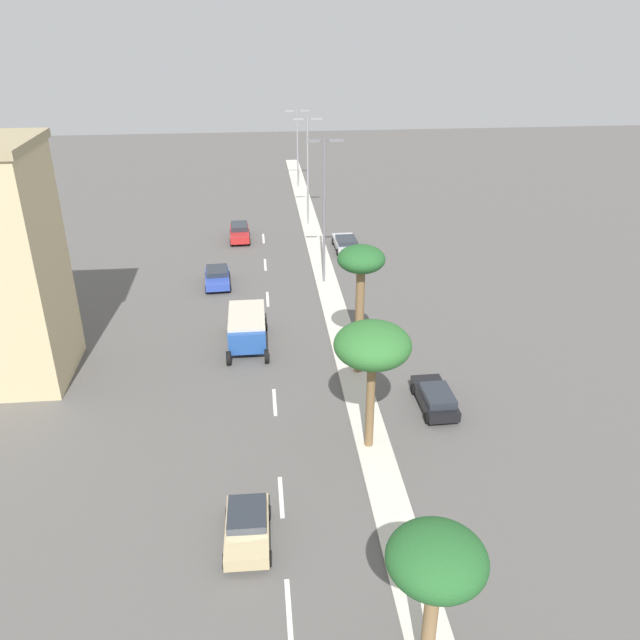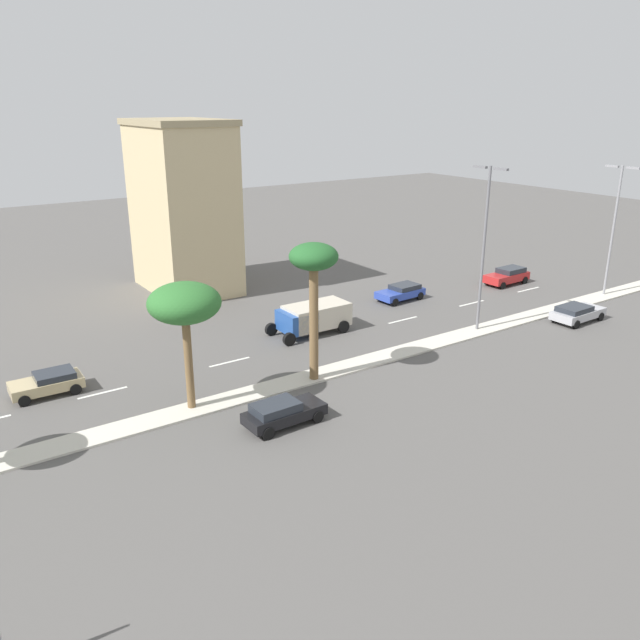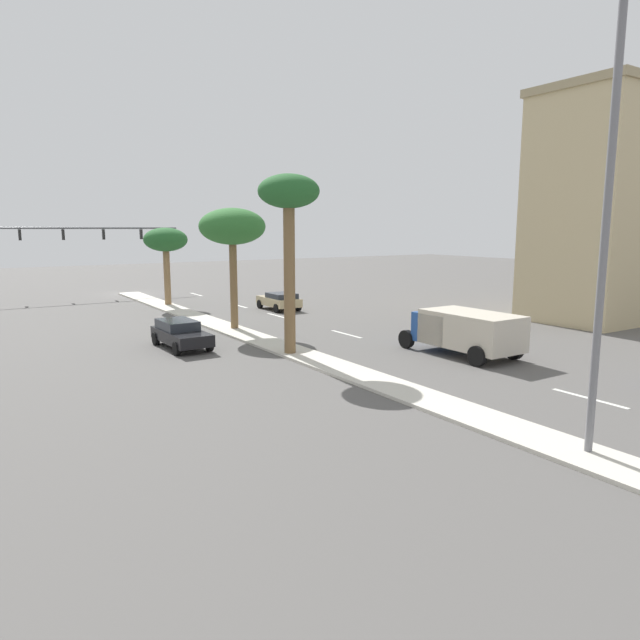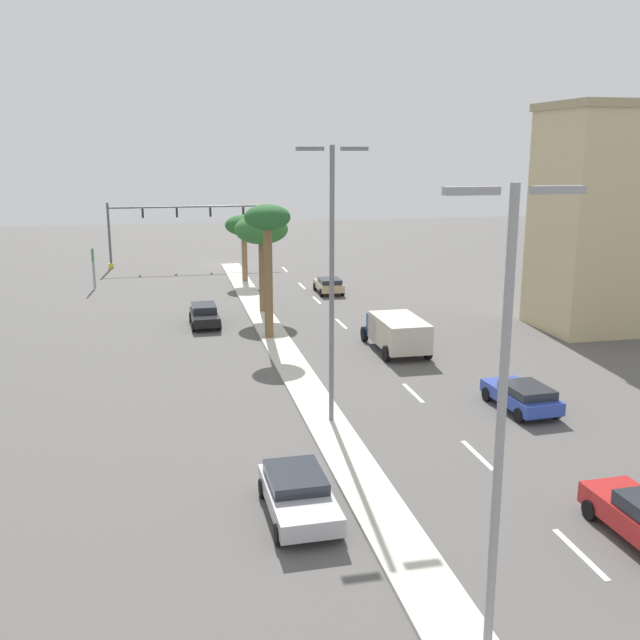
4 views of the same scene
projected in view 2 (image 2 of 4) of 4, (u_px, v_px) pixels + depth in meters
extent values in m
plane|color=#565451|center=(380.00, 359.00, 41.06)|extent=(160.00, 160.00, 0.00)
cube|color=beige|center=(488.00, 328.00, 46.43)|extent=(1.80, 91.02, 0.12)
cube|color=silver|center=(103.00, 393.00, 36.27)|extent=(0.20, 2.80, 0.01)
cube|color=silver|center=(230.00, 362.00, 40.53)|extent=(0.20, 2.80, 0.01)
cube|color=silver|center=(403.00, 320.00, 48.27)|extent=(0.20, 2.80, 0.01)
cube|color=silver|center=(472.00, 303.00, 52.23)|extent=(0.20, 2.80, 0.01)
cube|color=silver|center=(528.00, 290.00, 56.03)|extent=(0.20, 2.80, 0.01)
cube|color=#C6B284|center=(183.00, 210.00, 54.09)|extent=(9.65, 6.33, 13.78)
cube|color=tan|center=(177.00, 122.00, 51.77)|extent=(9.95, 6.63, 0.50)
cylinder|color=brown|center=(189.00, 362.00, 33.52)|extent=(0.43, 0.43, 5.19)
ellipsoid|color=#2D6B2D|center=(184.00, 303.00, 32.46)|extent=(3.77, 3.77, 2.07)
cylinder|color=brown|center=(314.00, 323.00, 36.77)|extent=(0.53, 0.53, 6.89)
ellipsoid|color=#235B28|center=(314.00, 256.00, 35.49)|extent=(2.78, 2.78, 1.53)
cylinder|color=slate|center=(483.00, 251.00, 44.23)|extent=(0.20, 0.20, 11.48)
cube|color=slate|center=(480.00, 167.00, 43.11)|extent=(1.10, 0.24, 0.16)
cube|color=slate|center=(501.00, 169.00, 41.70)|extent=(1.10, 0.24, 0.16)
cylinder|color=gray|center=(613.00, 232.00, 52.63)|extent=(0.20, 0.20, 10.69)
cube|color=gray|center=(612.00, 166.00, 51.64)|extent=(1.10, 0.24, 0.16)
cube|color=gray|center=(633.00, 168.00, 50.23)|extent=(1.10, 0.24, 0.16)
cube|color=red|center=(506.00, 277.00, 57.47)|extent=(1.91, 4.42, 0.69)
cube|color=#262B33|center=(511.00, 270.00, 57.59)|extent=(1.67, 2.45, 0.45)
cylinder|color=black|center=(503.00, 286.00, 56.08)|extent=(0.24, 0.65, 0.64)
cylinder|color=black|center=(487.00, 281.00, 57.38)|extent=(0.24, 0.65, 0.64)
cylinder|color=black|center=(525.00, 280.00, 57.78)|extent=(0.24, 0.65, 0.64)
cylinder|color=black|center=(509.00, 276.00, 59.08)|extent=(0.24, 0.65, 0.64)
cube|color=black|center=(285.00, 414.00, 32.56)|extent=(1.82, 4.26, 0.57)
cube|color=#262B33|center=(276.00, 407.00, 32.10)|extent=(1.60, 2.36, 0.45)
cylinder|color=black|center=(300.00, 405.00, 34.10)|extent=(0.23, 0.64, 0.64)
cylinder|color=black|center=(318.00, 417.00, 32.84)|extent=(0.23, 0.64, 0.64)
cylinder|color=black|center=(252.00, 420.00, 32.47)|extent=(0.23, 0.64, 0.64)
cylinder|color=black|center=(268.00, 433.00, 31.21)|extent=(0.23, 0.64, 0.64)
cube|color=#2D47AD|center=(400.00, 293.00, 52.85)|extent=(2.12, 4.22, 0.57)
cube|color=#262B33|center=(405.00, 287.00, 52.99)|extent=(1.82, 2.36, 0.39)
cylinder|color=black|center=(395.00, 302.00, 51.44)|extent=(0.26, 0.65, 0.64)
cylinder|color=black|center=(380.00, 297.00, 52.78)|extent=(0.26, 0.65, 0.64)
cylinder|color=black|center=(420.00, 296.00, 53.11)|extent=(0.26, 0.65, 0.64)
cylinder|color=black|center=(405.00, 291.00, 54.45)|extent=(0.26, 0.65, 0.64)
cube|color=tan|center=(46.00, 384.00, 35.87)|extent=(1.90, 3.86, 0.59)
cube|color=#262B33|center=(54.00, 375.00, 35.96)|extent=(1.68, 2.13, 0.36)
cylinder|color=black|center=(24.00, 401.00, 34.58)|extent=(0.23, 0.64, 0.64)
cylinder|color=black|center=(19.00, 389.00, 35.96)|extent=(0.23, 0.64, 0.64)
cylinder|color=black|center=(76.00, 389.00, 35.97)|extent=(0.23, 0.64, 0.64)
cylinder|color=black|center=(68.00, 379.00, 37.35)|extent=(0.23, 0.64, 0.64)
cube|color=#B2B2B7|center=(578.00, 313.00, 47.83)|extent=(2.05, 4.42, 0.58)
cube|color=#262B33|center=(574.00, 309.00, 47.38)|extent=(1.81, 2.44, 0.38)
cylinder|color=black|center=(578.00, 310.00, 49.49)|extent=(0.23, 0.64, 0.64)
cylinder|color=black|center=(600.00, 317.00, 48.05)|extent=(0.23, 0.64, 0.64)
cylinder|color=black|center=(554.00, 318.00, 47.81)|extent=(0.23, 0.64, 0.64)
cylinder|color=black|center=(576.00, 324.00, 46.37)|extent=(0.23, 0.64, 0.64)
cube|color=#234C99|center=(297.00, 321.00, 44.56)|extent=(2.40, 2.14, 1.41)
cube|color=beige|center=(317.00, 315.00, 45.42)|extent=(2.40, 4.55, 1.60)
cylinder|color=black|center=(289.00, 339.00, 43.11)|extent=(0.28, 0.90, 0.90)
cylinder|color=black|center=(271.00, 329.00, 44.99)|extent=(0.28, 0.90, 0.90)
cylinder|color=black|center=(343.00, 327.00, 45.53)|extent=(0.28, 0.90, 0.90)
cylinder|color=black|center=(324.00, 318.00, 47.40)|extent=(0.28, 0.90, 0.90)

